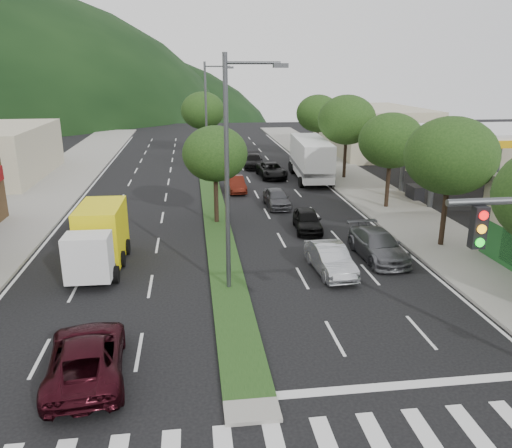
{
  "coord_description": "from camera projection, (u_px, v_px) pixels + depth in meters",
  "views": [
    {
      "loc": [
        -1.43,
        -12.35,
        9.36
      ],
      "look_at": [
        1.74,
        11.99,
        1.73
      ],
      "focal_mm": 35.0,
      "sensor_mm": 36.0,
      "label": 1
    }
  ],
  "objects": [
    {
      "name": "tree_r_c",
      "position": [
        391.0,
        141.0,
        33.66
      ],
      "size": [
        4.4,
        4.4,
        6.48
      ],
      "color": "black",
      "rests_on": "sidewalk_right"
    },
    {
      "name": "tree_r_e",
      "position": [
        318.0,
        114.0,
        52.56
      ],
      "size": [
        4.6,
        4.6,
        6.71
      ],
      "color": "black",
      "rests_on": "sidewalk_right"
    },
    {
      "name": "tree_r_b",
      "position": [
        451.0,
        156.0,
        26.0
      ],
      "size": [
        4.8,
        4.8,
        6.94
      ],
      "color": "black",
      "rests_on": "sidewalk_right"
    },
    {
      "name": "car_queue_c",
      "position": [
        235.0,
        184.0,
        39.68
      ],
      "size": [
        1.55,
        3.81,
        1.23
      ],
      "primitive_type": "imported",
      "rotation": [
        0.0,
        0.0,
        0.07
      ],
      "color": "#49140C",
      "rests_on": "ground"
    },
    {
      "name": "car_queue_a",
      "position": [
        307.0,
        220.0,
        30.11
      ],
      "size": [
        1.86,
        3.93,
        1.3
      ],
      "primitive_type": "imported",
      "rotation": [
        0.0,
        0.0,
        -0.09
      ],
      "color": "black",
      "rests_on": "ground"
    },
    {
      "name": "tree_med_far",
      "position": [
        203.0,
        111.0,
        54.83
      ],
      "size": [
        4.8,
        4.8,
        6.94
      ],
      "color": "black",
      "rests_on": "median"
    },
    {
      "name": "streetlight_mid",
      "position": [
        208.0,
        114.0,
        44.27
      ],
      "size": [
        2.6,
        0.25,
        10.0
      ],
      "color": "#47494C",
      "rests_on": "ground"
    },
    {
      "name": "sidewalk_right",
      "position": [
        368.0,
        191.0,
        39.85
      ],
      "size": [
        5.0,
        90.0,
        0.15
      ],
      "primitive_type": "cube",
      "color": "gray",
      "rests_on": "ground"
    },
    {
      "name": "bldg_right_far",
      "position": [
        372.0,
        130.0,
        57.95
      ],
      "size": [
        10.0,
        16.0,
        5.2
      ],
      "primitive_type": "cube",
      "color": "beige",
      "rests_on": "ground"
    },
    {
      "name": "box_truck",
      "position": [
        100.0,
        239.0,
        24.46
      ],
      "size": [
        2.43,
        5.98,
        2.93
      ],
      "rotation": [
        0.0,
        0.0,
        3.12
      ],
      "color": "silver",
      "rests_on": "ground"
    },
    {
      "name": "motorhome",
      "position": [
        311.0,
        158.0,
        43.92
      ],
      "size": [
        3.48,
        9.34,
        3.52
      ],
      "rotation": [
        0.0,
        0.0,
        -0.07
      ],
      "color": "silver",
      "rests_on": "ground"
    },
    {
      "name": "sidewalk_left",
      "position": [
        35.0,
        201.0,
        36.7
      ],
      "size": [
        6.0,
        90.0,
        0.15
      ],
      "primitive_type": "cube",
      "color": "gray",
      "rests_on": "ground"
    },
    {
      "name": "tree_r_d",
      "position": [
        347.0,
        120.0,
        43.0
      ],
      "size": [
        5.0,
        5.0,
        7.17
      ],
      "color": "black",
      "rests_on": "sidewalk_right"
    },
    {
      "name": "suv_maroon",
      "position": [
        86.0,
        357.0,
        15.73
      ],
      "size": [
        2.82,
        5.19,
        1.38
      ],
      "primitive_type": "imported",
      "rotation": [
        0.0,
        0.0,
        3.25
      ],
      "color": "black",
      "rests_on": "ground"
    },
    {
      "name": "median",
      "position": [
        210.0,
        187.0,
        41.15
      ],
      "size": [
        1.6,
        56.0,
        0.12
      ],
      "primitive_type": "cube",
      "color": "#1C3914",
      "rests_on": "ground"
    },
    {
      "name": "car_queue_e",
      "position": [
        277.0,
        198.0,
        35.24
      ],
      "size": [
        1.68,
        3.89,
        1.31
      ],
      "primitive_type": "imported",
      "rotation": [
        0.0,
        0.0,
        0.03
      ],
      "color": "#424246",
      "rests_on": "ground"
    },
    {
      "name": "sedan_silver",
      "position": [
        330.0,
        259.0,
        23.82
      ],
      "size": [
        1.71,
        4.24,
        1.37
      ],
      "primitive_type": "imported",
      "rotation": [
        0.0,
        0.0,
        0.06
      ],
      "color": "#A9ABB0",
      "rests_on": "ground"
    },
    {
      "name": "ground",
      "position": [
        250.0,
        402.0,
        14.65
      ],
      "size": [
        160.0,
        160.0,
        0.0
      ],
      "primitive_type": "plane",
      "color": "black",
      "rests_on": "ground"
    },
    {
      "name": "tree_med_near",
      "position": [
        215.0,
        154.0,
        30.38
      ],
      "size": [
        4.0,
        4.0,
        6.02
      ],
      "color": "black",
      "rests_on": "median"
    },
    {
      "name": "car_queue_b",
      "position": [
        378.0,
        245.0,
        25.67
      ],
      "size": [
        2.2,
        4.96,
        1.42
      ],
      "primitive_type": "imported",
      "rotation": [
        0.0,
        0.0,
        0.04
      ],
      "color": "#56565B",
      "rests_on": "ground"
    },
    {
      "name": "gas_canopy",
      "position": [
        472.0,
        137.0,
        36.45
      ],
      "size": [
        12.2,
        8.2,
        5.25
      ],
      "color": "silver",
      "rests_on": "ground"
    },
    {
      "name": "car_queue_f",
      "position": [
        254.0,
        161.0,
        49.47
      ],
      "size": [
        2.31,
        4.67,
        1.3
      ],
      "primitive_type": "imported",
      "rotation": [
        0.0,
        0.0,
        -0.11
      ],
      "color": "black",
      "rests_on": "ground"
    },
    {
      "name": "car_queue_d",
      "position": [
        272.0,
        170.0,
        44.86
      ],
      "size": [
        2.43,
        4.85,
        1.32
      ],
      "primitive_type": "imported",
      "rotation": [
        0.0,
        0.0,
        0.05
      ],
      "color": "black",
      "rests_on": "ground"
    },
    {
      "name": "streetlight_near",
      "position": [
        232.0,
        165.0,
        20.6
      ],
      "size": [
        2.6,
        0.25,
        10.0
      ],
      "color": "#47494C",
      "rests_on": "ground"
    }
  ]
}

